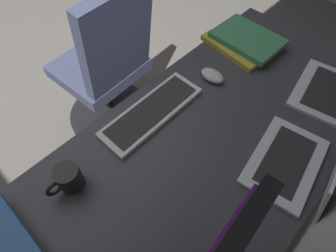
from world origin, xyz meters
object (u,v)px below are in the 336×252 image
(office_chair, at_px, (108,74))
(book_stack_near, at_px, (244,41))
(coffee_mug, at_px, (68,178))
(laptop_leftmost, at_px, (304,163))
(mouse_main, at_px, (212,76))
(keyboard_main, at_px, (152,111))
(drawer_pedestal, at_px, (152,247))

(office_chair, bearing_deg, book_stack_near, 125.76)
(coffee_mug, bearing_deg, laptop_leftmost, 137.52)
(laptop_leftmost, xyz_separation_m, coffee_mug, (0.54, -0.49, -0.00))
(mouse_main, bearing_deg, coffee_mug, -2.42)
(laptop_leftmost, distance_m, keyboard_main, 0.54)
(drawer_pedestal, bearing_deg, keyboard_main, -137.06)
(drawer_pedestal, height_order, mouse_main, mouse_main)
(book_stack_near, height_order, coffee_mug, coffee_mug)
(mouse_main, distance_m, office_chair, 0.67)
(coffee_mug, bearing_deg, drawer_pedestal, 108.96)
(drawer_pedestal, relative_size, keyboard_main, 1.65)
(keyboard_main, bearing_deg, drawer_pedestal, 42.94)
(mouse_main, height_order, coffee_mug, coffee_mug)
(drawer_pedestal, distance_m, mouse_main, 0.74)
(laptop_leftmost, bearing_deg, keyboard_main, -72.14)
(keyboard_main, bearing_deg, coffee_mug, 3.32)
(mouse_main, distance_m, book_stack_near, 0.27)
(office_chair, bearing_deg, coffee_mug, 46.26)
(laptop_leftmost, xyz_separation_m, book_stack_near, (-0.40, -0.50, -0.02))
(mouse_main, xyz_separation_m, book_stack_near, (-0.27, -0.03, 0.01))
(drawer_pedestal, bearing_deg, office_chair, -119.25)
(book_stack_near, height_order, office_chair, office_chair)
(mouse_main, relative_size, coffee_mug, 0.89)
(mouse_main, bearing_deg, office_chair, -77.17)
(laptop_leftmost, relative_size, coffee_mug, 2.96)
(keyboard_main, relative_size, book_stack_near, 1.29)
(drawer_pedestal, distance_m, book_stack_near, 0.98)
(drawer_pedestal, xyz_separation_m, keyboard_main, (-0.29, -0.27, 0.39))
(laptop_leftmost, height_order, book_stack_near, laptop_leftmost)
(laptop_leftmost, bearing_deg, mouse_main, -105.90)
(drawer_pedestal, height_order, office_chair, office_chair)
(laptop_leftmost, distance_m, book_stack_near, 0.64)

